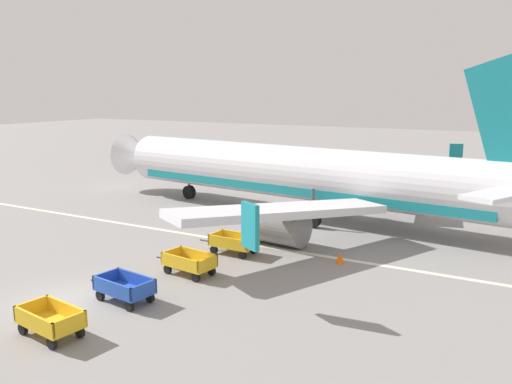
% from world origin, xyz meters
% --- Properties ---
extents(ground_plane, '(220.00, 220.00, 0.00)m').
position_xyz_m(ground_plane, '(0.00, 0.00, 0.00)').
color(ground_plane, gray).
extents(apron_stripe, '(120.00, 0.36, 0.01)m').
position_xyz_m(apron_stripe, '(0.00, 11.20, 0.01)').
color(apron_stripe, silver).
rests_on(apron_stripe, ground).
extents(airplane, '(37.66, 30.31, 11.34)m').
position_xyz_m(airplane, '(3.22, 18.87, 3.05)').
color(airplane, silver).
rests_on(airplane, ground).
extents(baggage_cart_second_in_row, '(3.62, 1.72, 1.07)m').
position_xyz_m(baggage_cart_second_in_row, '(2.18, -2.47, 0.60)').
color(baggage_cart_second_in_row, gold).
rests_on(baggage_cart_second_in_row, ground).
extents(baggage_cart_third_in_row, '(3.62, 1.72, 1.07)m').
position_xyz_m(baggage_cart_third_in_row, '(2.29, 1.26, 0.60)').
color(baggage_cart_third_in_row, '#234CB2').
rests_on(baggage_cart_third_in_row, ground).
extents(baggage_cart_fourth_in_row, '(3.62, 1.73, 1.07)m').
position_xyz_m(baggage_cart_fourth_in_row, '(2.70, 5.31, 0.60)').
color(baggage_cart_fourth_in_row, gold).
rests_on(baggage_cart_fourth_in_row, ground).
extents(baggage_cart_far_end, '(3.57, 1.48, 1.07)m').
position_xyz_m(baggage_cart_far_end, '(2.84, 9.21, 0.60)').
color(baggage_cart_far_end, gold).
rests_on(baggage_cart_far_end, ground).
extents(traffic_cone_near_plane, '(0.47, 0.47, 0.62)m').
position_xyz_m(traffic_cone_near_plane, '(8.55, 10.49, 0.31)').
color(traffic_cone_near_plane, orange).
rests_on(traffic_cone_near_plane, ground).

